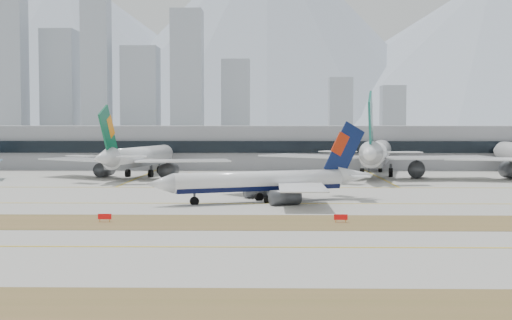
{
  "coord_description": "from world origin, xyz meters",
  "views": [
    {
      "loc": [
        3.43,
        -146.45,
        16.12
      ],
      "look_at": [
        0.42,
        18.0,
        7.5
      ],
      "focal_mm": 50.0,
      "sensor_mm": 36.0,
      "label": 1
    }
  ],
  "objects_px": {
    "widebody_cathay": "(376,155)",
    "terminal": "(260,146)",
    "taxiing_airliner": "(267,182)",
    "widebody_eva": "(138,158)"
  },
  "relations": [
    {
      "from": "widebody_cathay",
      "to": "terminal",
      "type": "bearing_deg",
      "value": 47.9
    },
    {
      "from": "widebody_eva",
      "to": "terminal",
      "type": "distance_m",
      "value": 62.79
    },
    {
      "from": "widebody_cathay",
      "to": "terminal",
      "type": "height_order",
      "value": "widebody_cathay"
    },
    {
      "from": "taxiing_airliner",
      "to": "widebody_cathay",
      "type": "relative_size",
      "value": 0.69
    },
    {
      "from": "widebody_cathay",
      "to": "widebody_eva",
      "type": "bearing_deg",
      "value": 104.35
    },
    {
      "from": "terminal",
      "to": "widebody_cathay",
      "type": "bearing_deg",
      "value": -54.25
    },
    {
      "from": "taxiing_airliner",
      "to": "terminal",
      "type": "xyz_separation_m",
      "value": [
        -3.1,
        116.28,
        3.49
      ]
    },
    {
      "from": "terminal",
      "to": "widebody_eva",
      "type": "bearing_deg",
      "value": -124.31
    },
    {
      "from": "widebody_cathay",
      "to": "taxiing_airliner",
      "type": "bearing_deg",
      "value": 166.49
    },
    {
      "from": "taxiing_airliner",
      "to": "widebody_eva",
      "type": "height_order",
      "value": "widebody_eva"
    }
  ]
}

